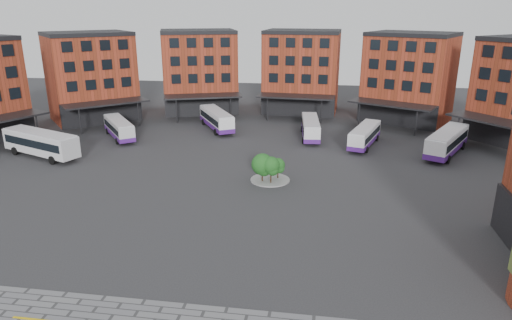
# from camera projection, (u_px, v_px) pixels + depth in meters

# --- Properties ---
(ground) EXTENTS (160.00, 160.00, 0.00)m
(ground) POSITION_uv_depth(u_px,v_px,m) (231.00, 228.00, 39.97)
(ground) COLOR #28282B
(ground) RESTS_ON ground
(main_building) EXTENTS (94.14, 42.48, 14.60)m
(main_building) POSITION_uv_depth(u_px,v_px,m) (249.00, 79.00, 74.21)
(main_building) COLOR #973621
(main_building) RESTS_ON ground
(tree_island) EXTENTS (4.40, 4.40, 3.26)m
(tree_island) POSITION_uv_depth(u_px,v_px,m) (268.00, 167.00, 49.91)
(tree_island) COLOR gray
(tree_island) RESTS_ON ground
(bus_a) EXTENTS (11.93, 6.85, 3.33)m
(bus_a) POSITION_uv_depth(u_px,v_px,m) (40.00, 142.00, 58.39)
(bus_a) COLOR silver
(bus_a) RESTS_ON ground
(bus_b) EXTENTS (7.83, 9.21, 2.78)m
(bus_b) POSITION_uv_depth(u_px,v_px,m) (119.00, 128.00, 67.00)
(bus_b) COLOR silver
(bus_b) RESTS_ON ground
(bus_c) EXTENTS (7.57, 10.54, 3.03)m
(bus_c) POSITION_uv_depth(u_px,v_px,m) (216.00, 119.00, 71.84)
(bus_c) COLOR white
(bus_c) RESTS_ON ground
(bus_d) EXTENTS (3.16, 10.18, 2.82)m
(bus_d) POSITION_uv_depth(u_px,v_px,m) (311.00, 128.00, 67.12)
(bus_d) COLOR white
(bus_d) RESTS_ON ground
(bus_e) EXTENTS (5.17, 10.09, 2.78)m
(bus_e) POSITION_uv_depth(u_px,v_px,m) (365.00, 135.00, 63.17)
(bus_e) COLOR silver
(bus_e) RESTS_ON ground
(bus_f) EXTENTS (7.63, 11.29, 3.21)m
(bus_f) POSITION_uv_depth(u_px,v_px,m) (447.00, 142.00, 59.40)
(bus_f) COLOR white
(bus_f) RESTS_ON ground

